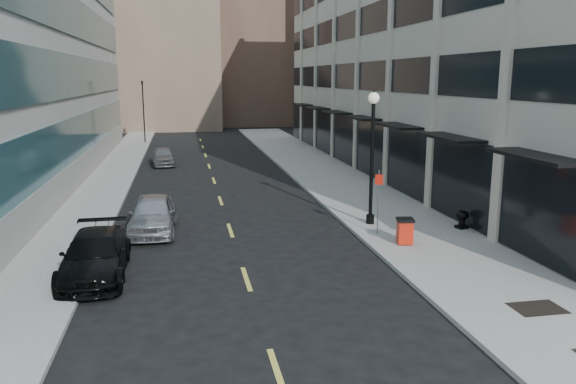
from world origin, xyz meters
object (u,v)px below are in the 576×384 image
object	(u,v)px
car_silver_sedan	(153,214)
sign_post	(378,193)
traffic_signal	(142,85)
lamppost	(372,146)
trash_bin	(405,230)
urn_planter	(462,217)
car_black_pickup	(95,255)
car_grey_sedan	(163,156)

from	to	relation	value
car_silver_sedan	sign_post	size ratio (longest dim) A/B	1.76
car_silver_sedan	sign_post	world-z (taller)	sign_post
traffic_signal	sign_post	xyz separation A→B (m)	(11.32, -36.13, -3.90)
lamppost	car_silver_sedan	bearing A→B (deg)	174.87
trash_bin	sign_post	xyz separation A→B (m)	(-0.52, 1.61, 1.13)
lamppost	urn_planter	distance (m)	4.83
car_silver_sedan	urn_planter	size ratio (longest dim) A/B	5.96
traffic_signal	car_silver_sedan	bearing A→B (deg)	-86.10
car_silver_sedan	lamppost	distance (m)	9.70
car_black_pickup	car_silver_sedan	distance (m)	5.40
car_black_pickup	lamppost	xyz separation A→B (m)	(10.86, 4.32, 2.82)
sign_post	urn_planter	world-z (taller)	sign_post
car_silver_sedan	lamppost	xyz separation A→B (m)	(9.26, -0.83, 2.76)
car_silver_sedan	trash_bin	xyz separation A→B (m)	(9.54, -4.03, -0.10)
car_grey_sedan	urn_planter	size ratio (longest dim) A/B	5.17
sign_post	trash_bin	bearing A→B (deg)	-56.39
trash_bin	urn_planter	xyz separation A→B (m)	(3.26, 1.71, -0.07)
car_grey_sedan	trash_bin	size ratio (longest dim) A/B	3.99
traffic_signal	trash_bin	distance (m)	39.87
car_black_pickup	lamppost	size ratio (longest dim) A/B	0.86
traffic_signal	car_grey_sedan	bearing A→B (deg)	-81.72
trash_bin	traffic_signal	bearing A→B (deg)	117.62
car_black_pickup	sign_post	distance (m)	11.03
urn_planter	car_silver_sedan	bearing A→B (deg)	169.74
car_black_pickup	trash_bin	size ratio (longest dim) A/B	4.95
car_grey_sedan	lamppost	bearing A→B (deg)	-69.54
lamppost	urn_planter	size ratio (longest dim) A/B	7.45
car_black_pickup	urn_planter	size ratio (longest dim) A/B	6.42
traffic_signal	sign_post	distance (m)	38.06
urn_planter	car_grey_sedan	bearing A→B (deg)	121.46
car_silver_sedan	car_grey_sedan	xyz separation A→B (m)	(-0.13, 18.82, -0.10)
trash_bin	lamppost	distance (m)	4.29
trash_bin	lamppost	size ratio (longest dim) A/B	0.17
car_black_pickup	sign_post	world-z (taller)	sign_post
car_grey_sedan	sign_post	world-z (taller)	sign_post
traffic_signal	sign_post	bearing A→B (deg)	-72.60
trash_bin	lamppost	world-z (taller)	lamppost
urn_planter	sign_post	bearing A→B (deg)	-178.50
car_black_pickup	lamppost	world-z (taller)	lamppost
car_black_pickup	car_grey_sedan	distance (m)	24.02
trash_bin	urn_planter	bearing A→B (deg)	37.87
lamppost	car_grey_sedan	bearing A→B (deg)	115.54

